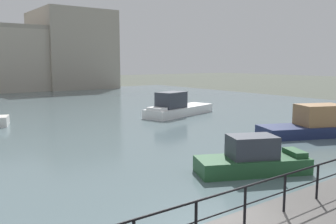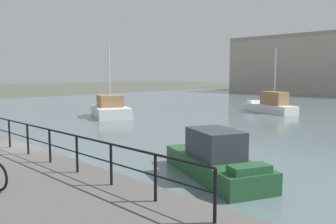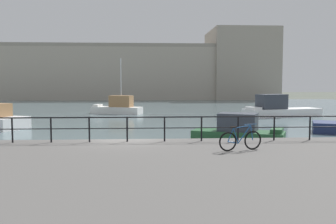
{
  "view_description": "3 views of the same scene",
  "coord_description": "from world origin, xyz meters",
  "px_view_note": "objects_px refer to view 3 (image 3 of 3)",
  "views": [
    {
      "loc": [
        -6.52,
        -6.53,
        5.04
      ],
      "look_at": [
        3.23,
        6.68,
        2.78
      ],
      "focal_mm": 38.86,
      "sensor_mm": 36.0,
      "label": 1
    },
    {
      "loc": [
        13.31,
        -5.77,
        3.74
      ],
      "look_at": [
        1.19,
        6.87,
        1.78
      ],
      "focal_mm": 36.3,
      "sensor_mm": 36.0,
      "label": 2
    },
    {
      "loc": [
        0.96,
        -16.36,
        3.46
      ],
      "look_at": [
        2.17,
        4.58,
        1.8
      ],
      "focal_mm": 39.24,
      "sensor_mm": 36.0,
      "label": 3
    }
  ],
  "objects_px": {
    "moored_green_narrowboat": "(118,107)",
    "parked_bicycle": "(240,140)",
    "moored_small_launch": "(279,109)",
    "moored_harbor_tender": "(239,132)",
    "harbor_building": "(169,72)"
  },
  "relations": [
    {
      "from": "moored_small_launch",
      "to": "moored_harbor_tender",
      "type": "bearing_deg",
      "value": 47.61
    },
    {
      "from": "harbor_building",
      "to": "moored_small_launch",
      "type": "xyz_separation_m",
      "value": [
        8.78,
        -42.98,
        -5.08
      ]
    },
    {
      "from": "harbor_building",
      "to": "moored_green_narrowboat",
      "type": "height_order",
      "value": "harbor_building"
    },
    {
      "from": "harbor_building",
      "to": "moored_green_narrowboat",
      "type": "xyz_separation_m",
      "value": [
        -7.99,
        -38.37,
        -5.1
      ]
    },
    {
      "from": "moored_green_narrowboat",
      "to": "harbor_building",
      "type": "bearing_deg",
      "value": -81.93
    },
    {
      "from": "moored_small_launch",
      "to": "moored_harbor_tender",
      "type": "relative_size",
      "value": 1.58
    },
    {
      "from": "moored_green_narrowboat",
      "to": "moored_small_launch",
      "type": "bearing_deg",
      "value": -175.54
    },
    {
      "from": "moored_harbor_tender",
      "to": "parked_bicycle",
      "type": "xyz_separation_m",
      "value": [
        -1.77,
        -7.22,
        0.7
      ]
    },
    {
      "from": "moored_small_launch",
      "to": "moored_green_narrowboat",
      "type": "distance_m",
      "value": 17.39
    },
    {
      "from": "moored_green_narrowboat",
      "to": "parked_bicycle",
      "type": "xyz_separation_m",
      "value": [
        6.72,
        -28.15,
        0.58
      ]
    },
    {
      "from": "harbor_building",
      "to": "parked_bicycle",
      "type": "relative_size",
      "value": 32.6
    },
    {
      "from": "moored_green_narrowboat",
      "to": "parked_bicycle",
      "type": "relative_size",
      "value": 3.61
    },
    {
      "from": "moored_small_launch",
      "to": "parked_bicycle",
      "type": "bearing_deg",
      "value": 51.38
    },
    {
      "from": "moored_green_narrowboat",
      "to": "moored_harbor_tender",
      "type": "height_order",
      "value": "moored_green_narrowboat"
    },
    {
      "from": "moored_small_launch",
      "to": "parked_bicycle",
      "type": "height_order",
      "value": "moored_small_launch"
    }
  ]
}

